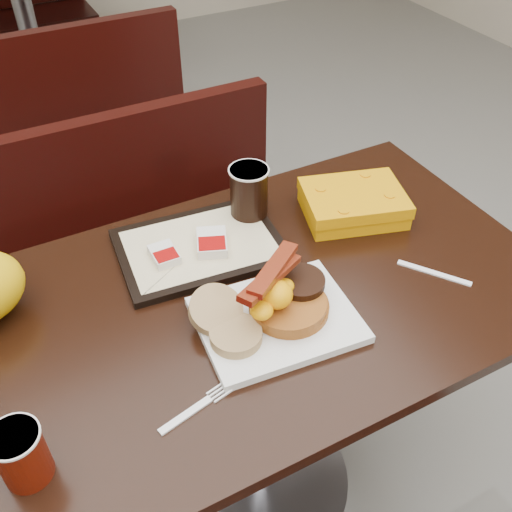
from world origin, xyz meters
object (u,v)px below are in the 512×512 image
bench_near_n (154,242)px  knife (434,273)px  bench_far_n (8,2)px  hashbrown_sleeve_left (164,255)px  clamshell (353,203)px  pancake_stack (289,304)px  coffee_cup_far (249,191)px  bench_far_s (63,93)px  hashbrown_sleeve_right (212,242)px  platter (277,320)px  tray (200,247)px  table_near (255,404)px  table_far (31,38)px  fork (186,415)px  coffee_cup_near (22,455)px

bench_near_n → knife: 0.98m
bench_far_n → hashbrown_sleeve_left: 3.16m
clamshell → pancake_stack: bearing=-127.6°
hashbrown_sleeve_left → coffee_cup_far: coffee_cup_far is taller
bench_far_s → clamshell: size_ratio=4.46×
hashbrown_sleeve_right → coffee_cup_far: 0.15m
clamshell → platter: bearing=-129.4°
tray → pancake_stack: bearing=-68.9°
clamshell → hashbrown_sleeve_left: bearing=-168.3°
bench_near_n → pancake_stack: bearing=-87.8°
bench_far_n → table_near: bearing=-90.0°
coffee_cup_far → bench_near_n: bearing=102.2°
table_far → bench_far_n: 0.70m
bench_far_s → bench_far_n: 1.40m
bench_far_n → clamshell: 3.22m
bench_far_n → clamshell: size_ratio=4.46×
table_near → clamshell: 0.53m
table_near → pancake_stack: bearing=-70.1°
bench_near_n → clamshell: (0.32, -0.57, 0.42)m
coffee_cup_far → hashbrown_sleeve_right: bearing=-150.6°
coffee_cup_far → hashbrown_sleeve_left: bearing=-165.7°
bench_far_s → coffee_cup_far: size_ratio=8.67×
fork → coffee_cup_far: coffee_cup_far is taller
pancake_stack → hashbrown_sleeve_left: 0.29m
table_far → tray: bearing=-91.0°
coffee_cup_near → knife: 0.83m
platter → coffee_cup_near: size_ratio=2.87×
platter → coffee_cup_far: size_ratio=2.51×
coffee_cup_near → bench_far_s: bearing=77.2°
bench_near_n → tray: (-0.04, -0.53, 0.40)m
platter → fork: (-0.23, -0.11, -0.01)m
coffee_cup_near → fork: (0.24, -0.02, -0.05)m
table_near → clamshell: bearing=21.4°
table_far → platter: (0.00, -2.69, 0.38)m
hashbrown_sleeve_left → bench_far_n: bearing=88.2°
table_near → clamshell: clamshell is taller
platter → hashbrown_sleeve_right: (-0.02, 0.24, 0.02)m
knife → hashbrown_sleeve_left: 0.56m
coffee_cup_far → clamshell: 0.24m
platter → tray: bearing=104.7°
platter → coffee_cup_near: (-0.47, -0.09, 0.04)m
knife → clamshell: 0.25m
fork → clamshell: bearing=17.6°
table_near → fork: (-0.23, -0.20, 0.38)m
clamshell → knife: bearing=-65.4°
table_near → coffee_cup_far: coffee_cup_far is taller
table_far → fork: size_ratio=8.61×
fork → coffee_cup_far: bearing=38.9°
coffee_cup_near → tray: 0.56m
pancake_stack → hashbrown_sleeve_right: size_ratio=1.80×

